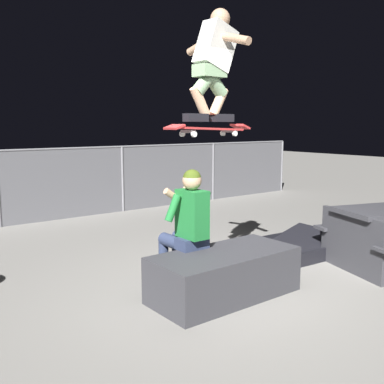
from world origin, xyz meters
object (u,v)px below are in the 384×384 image
Objects in this scene: person_sitting_on_ledge at (186,223)px; skateboard at (209,129)px; skater_airborne at (214,60)px; kicker_ramp at (293,250)px; ledge_box_main at (224,274)px.

person_sitting_on_ledge is 1.02m from skateboard.
kicker_ramp is at bearing 10.64° from skater_airborne.
skateboard is 2.45m from kicker_ramp.
kicker_ramp is (1.94, 0.15, -0.66)m from person_sitting_on_ledge.
ledge_box_main is at bearing -99.13° from skater_airborne.
skater_airborne is (0.04, 0.24, 2.17)m from ledge_box_main.
skater_airborne is (0.23, -0.17, 1.68)m from person_sitting_on_ledge.
kicker_ramp is at bearing 17.78° from ledge_box_main.
skateboard reaches higher than person_sitting_on_ledge.
person_sitting_on_ledge reaches higher than kicker_ramp.
person_sitting_on_ledge is at bearing 134.57° from skateboard.
person_sitting_on_ledge is 1.17× the size of skater_airborne.
ledge_box_main is 1.85m from kicker_ramp.
skateboard is 0.69m from skater_airborne.
person_sitting_on_ledge is at bearing 114.64° from ledge_box_main.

